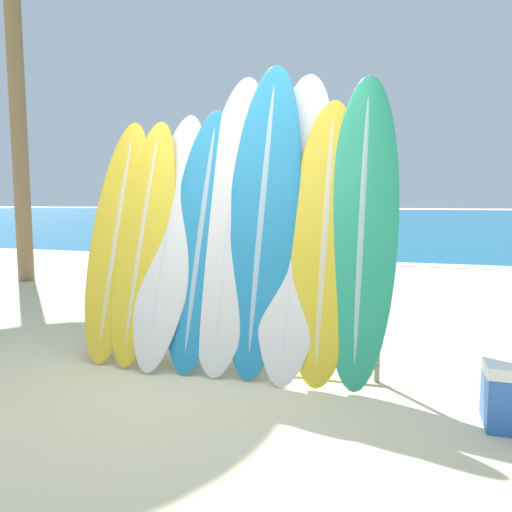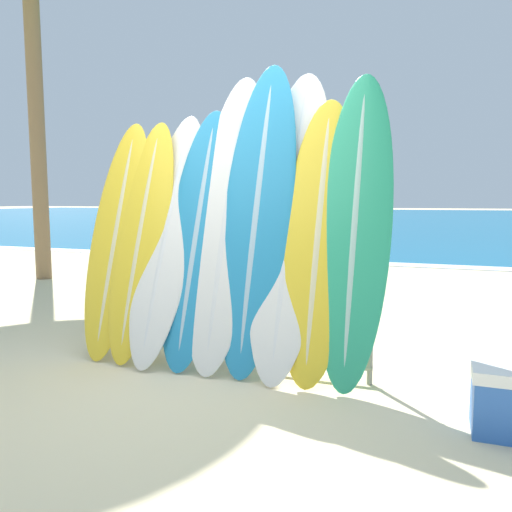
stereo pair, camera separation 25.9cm
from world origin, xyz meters
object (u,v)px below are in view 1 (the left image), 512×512
object	(u,v)px
surfboard_rack	(226,313)
surfboard_slot_1	(143,238)
surfboard_slot_8	(362,224)
surfboard_slot_5	(263,213)
person_near_water	(171,225)
person_mid_beach	(208,222)
surfboard_slot_3	(202,234)
surfboard_slot_4	(232,217)
surfboard_slot_0	(117,237)
surfboard_slot_2	(170,234)
surfboard_slot_6	(297,217)
surfboard_slot_7	(325,236)

from	to	relation	value
surfboard_rack	surfboard_slot_1	size ratio (longest dim) A/B	1.18
surfboard_slot_8	surfboard_slot_5	bearing A→B (deg)	177.88
surfboard_rack	surfboard_slot_8	world-z (taller)	surfboard_slot_8
surfboard_rack	person_near_water	bearing A→B (deg)	123.03
person_mid_beach	surfboard_slot_8	bearing A→B (deg)	-173.82
surfboard_slot_3	surfboard_slot_8	bearing A→B (deg)	0.49
surfboard_slot_5	person_mid_beach	bearing A→B (deg)	117.17
surfboard_slot_4	surfboard_slot_0	bearing A→B (deg)	-176.14
surfboard_slot_1	surfboard_slot_8	world-z (taller)	surfboard_slot_8
surfboard_slot_5	surfboard_slot_8	bearing A→B (deg)	-2.12
surfboard_slot_1	surfboard_slot_2	world-z (taller)	surfboard_slot_2
surfboard_slot_4	person_mid_beach	size ratio (longest dim) A/B	1.40
surfboard_slot_4	surfboard_slot_5	world-z (taller)	surfboard_slot_5
person_near_water	surfboard_slot_3	bearing A→B (deg)	-68.56
surfboard_slot_2	surfboard_rack	bearing A→B (deg)	-8.70
surfboard_rack	surfboard_slot_3	xyz separation A→B (m)	(-0.23, 0.07, 0.61)
surfboard_slot_8	person_near_water	xyz separation A→B (m)	(-3.09, 3.09, -0.20)
surfboard_rack	person_mid_beach	xyz separation A→B (m)	(-2.06, 4.65, 0.49)
surfboard_slot_4	surfboard_slot_5	size ratio (longest dim) A/B	0.97
surfboard_slot_8	surfboard_slot_6	bearing A→B (deg)	172.94
surfboard_slot_7	person_mid_beach	bearing A→B (deg)	121.64
surfboard_slot_1	surfboard_slot_2	distance (m)	0.24
surfboard_rack	surfboard_slot_8	size ratio (longest dim) A/B	1.03
surfboard_slot_4	surfboard_slot_6	size ratio (longest dim) A/B	1.00
surfboard_slot_2	surfboard_slot_3	bearing A→B (deg)	-1.00
surfboard_slot_2	surfboard_slot_6	size ratio (longest dim) A/B	0.87
surfboard_slot_3	surfboard_slot_7	bearing A→B (deg)	-0.49
surfboard_slot_3	surfboard_slot_4	size ratio (longest dim) A/B	0.88
surfboard_slot_7	surfboard_slot_8	bearing A→B (deg)	4.21
surfboard_slot_4	surfboard_slot_8	xyz separation A→B (m)	(1.02, -0.04, -0.04)
person_mid_beach	surfboard_slot_1	bearing A→B (deg)	168.12
surfboard_slot_3	surfboard_slot_6	size ratio (longest dim) A/B	0.88
surfboard_slot_5	person_near_water	bearing A→B (deg)	127.26
surfboard_slot_6	surfboard_slot_8	xyz separation A→B (m)	(0.50, -0.06, -0.04)
surfboard_rack	surfboard_slot_2	xyz separation A→B (m)	(-0.51, 0.08, 0.61)
surfboard_slot_1	surfboard_slot_5	distance (m)	1.03
surfboard_slot_5	surfboard_slot_1	bearing A→B (deg)	-176.24
surfboard_slot_2	surfboard_slot_5	size ratio (longest dim) A/B	0.85
surfboard_slot_7	surfboard_rack	bearing A→B (deg)	-175.13
surfboard_slot_6	surfboard_slot_7	distance (m)	0.28
surfboard_slot_7	surfboard_slot_6	bearing A→B (deg)	161.09
surfboard_slot_0	surfboard_slot_5	world-z (taller)	surfboard_slot_5
surfboard_slot_5	person_near_water	distance (m)	3.86
surfboard_slot_1	surfboard_slot_3	world-z (taller)	surfboard_slot_3
person_near_water	surfboard_slot_0	bearing A→B (deg)	-80.17
surfboard_rack	surfboard_slot_2	world-z (taller)	surfboard_slot_2
surfboard_slot_0	person_near_water	size ratio (longest dim) A/B	1.16
surfboard_slot_2	surfboard_slot_6	xyz separation A→B (m)	(1.04, 0.07, 0.15)
surfboard_slot_0	surfboard_slot_7	size ratio (longest dim) A/B	0.95
surfboard_slot_7	person_near_water	xyz separation A→B (m)	(-2.83, 3.11, -0.11)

